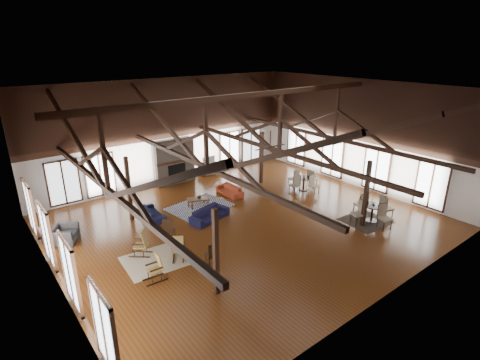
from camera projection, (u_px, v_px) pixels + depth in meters
floor at (245, 222)px, 17.25m from camera, size 16.00×16.00×0.00m
ceiling at (246, 89)px, 15.19m from camera, size 16.00×14.00×0.02m
wall_back at (169, 132)px, 21.41m from camera, size 16.00×0.02×6.00m
wall_front at (394, 215)px, 11.03m from camera, size 16.00×0.02×6.00m
wall_left at (45, 206)px, 11.61m from camera, size 0.02×14.00×6.00m
wall_right at (357, 134)px, 20.84m from camera, size 0.02×14.00×6.00m
roof_truss at (246, 137)px, 15.87m from camera, size 15.60×14.07×3.14m
post_grid at (245, 191)px, 16.73m from camera, size 8.16×7.16×3.05m
fireplace at (174, 162)px, 21.76m from camera, size 2.50×0.69×2.60m
ceiling_fan at (270, 146)px, 15.52m from camera, size 1.60×1.60×0.75m
sofa_navy_front at (210, 214)px, 17.36m from camera, size 2.12×1.23×0.58m
sofa_navy_left at (153, 213)px, 17.58m from camera, size 1.82×0.82×0.52m
sofa_orange at (230, 190)px, 20.31m from camera, size 1.73×0.69×0.50m
coffee_table at (198, 199)px, 18.83m from camera, size 1.22×0.91×0.42m
vase at (199, 196)px, 18.80m from camera, size 0.22×0.22×0.20m
armchair at (65, 234)px, 15.42m from camera, size 1.34×1.38×0.68m
side_table_lamp at (46, 231)px, 15.46m from camera, size 0.46×0.46×1.17m
rocking_chair_a at (142, 244)px, 14.40m from camera, size 0.91×0.87×1.07m
rocking_chair_b at (178, 248)px, 14.11m from camera, size 0.79×0.90×1.03m
rocking_chair_c at (157, 267)px, 12.91m from camera, size 0.81×0.47×1.01m
side_chair_a at (168, 228)px, 15.44m from camera, size 0.61×0.61×1.02m
side_chair_b at (213, 253)px, 13.61m from camera, size 0.49×0.49×1.00m
cafe_table_near at (372, 210)px, 17.16m from camera, size 2.22×2.22×1.13m
cafe_table_far at (304, 181)px, 20.88m from camera, size 1.99×1.99×1.03m
cup_near at (374, 203)px, 17.13m from camera, size 0.12×0.12×0.09m
cup_far at (304, 177)px, 20.68m from camera, size 0.13×0.13×0.10m
tv_console at (209, 169)px, 23.55m from camera, size 1.29×0.48×0.65m
television at (208, 160)px, 23.33m from camera, size 0.90×0.13×0.52m
rug_tan at (158, 260)px, 14.25m from camera, size 2.68×2.18×0.01m
rug_navy at (199, 207)px, 18.85m from camera, size 3.24×2.62×0.01m
rug_dark at (366, 221)px, 17.38m from camera, size 2.09×1.92×0.01m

